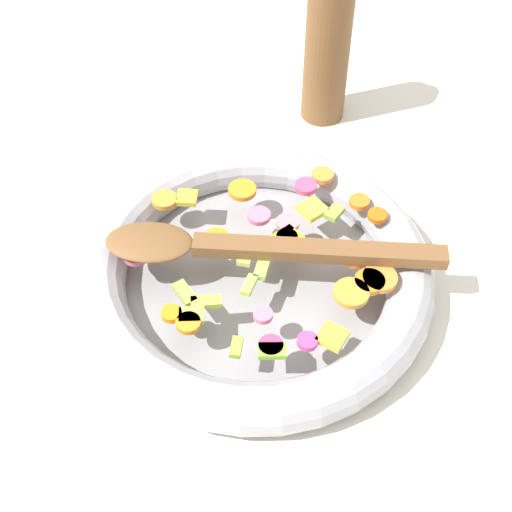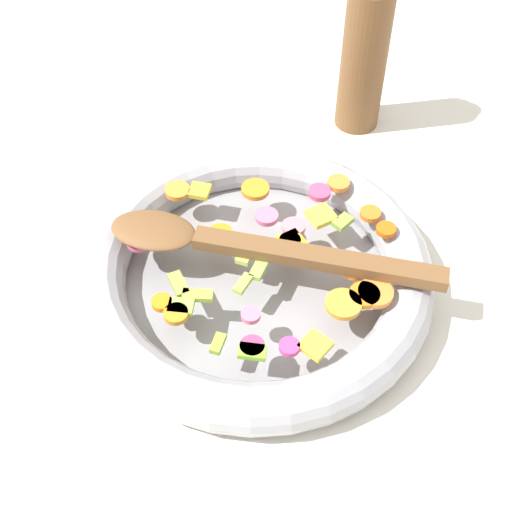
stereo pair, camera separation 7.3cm
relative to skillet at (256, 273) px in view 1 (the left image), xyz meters
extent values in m
plane|color=silver|center=(0.00, 0.00, -0.02)|extent=(4.00, 4.00, 0.00)
cylinder|color=gray|center=(0.00, 0.00, -0.02)|extent=(0.32, 0.32, 0.01)
torus|color=#9E9EA5|center=(0.00, 0.00, 0.00)|extent=(0.37, 0.37, 0.05)
cylinder|color=#D95F12|center=(0.01, -0.14, 0.03)|extent=(0.02, 0.02, 0.01)
cylinder|color=orange|center=(0.11, 0.07, 0.03)|extent=(0.03, 0.03, 0.01)
cylinder|color=orange|center=(0.03, 0.03, 0.03)|extent=(0.04, 0.04, 0.01)
cylinder|color=orange|center=(-0.06, 0.09, 0.03)|extent=(0.03, 0.03, 0.01)
cylinder|color=orange|center=(0.04, -0.13, 0.03)|extent=(0.03, 0.03, 0.01)
cylinder|color=orange|center=(-0.05, 0.10, 0.03)|extent=(0.02, 0.02, 0.01)
cylinder|color=orange|center=(-0.08, -0.07, 0.03)|extent=(0.05, 0.05, 0.01)
cylinder|color=orange|center=(-0.03, -0.10, 0.03)|extent=(0.04, 0.04, 0.01)
cylinder|color=orange|center=(-0.07, -0.11, 0.03)|extent=(0.05, 0.05, 0.01)
cylinder|color=orange|center=(0.09, -0.02, 0.03)|extent=(0.03, 0.03, 0.01)
cylinder|color=orange|center=(0.09, -0.11, 0.03)|extent=(0.03, 0.03, 0.01)
cylinder|color=orange|center=(-0.07, -0.10, 0.03)|extent=(0.03, 0.03, 0.01)
cube|color=#94D050|center=(-0.02, 0.00, 0.03)|extent=(0.03, 0.03, 0.01)
cube|color=#87BA40|center=(0.03, -0.10, 0.03)|extent=(0.02, 0.03, 0.01)
cube|color=#96C143|center=(0.05, 0.08, 0.03)|extent=(0.03, 0.03, 0.01)
cube|color=#80C334|center=(-0.12, 0.02, 0.03)|extent=(0.02, 0.03, 0.01)
cube|color=#8CB539|center=(-0.10, 0.05, 0.03)|extent=(0.02, 0.02, 0.01)
cube|color=#9EBF3F|center=(-0.04, 0.07, 0.03)|extent=(0.02, 0.03, 0.01)
cube|color=#A8C74C|center=(-0.05, 0.08, 0.03)|extent=(0.02, 0.03, 0.01)
cube|color=#B9CD55|center=(0.00, 0.01, 0.03)|extent=(0.03, 0.02, 0.01)
cube|color=#B8D64E|center=(-0.04, 0.02, 0.03)|extent=(0.03, 0.02, 0.01)
cube|color=#94AB44|center=(-0.03, 0.08, 0.03)|extent=(0.03, 0.02, 0.01)
cylinder|color=#DB4086|center=(-0.12, -0.01, 0.03)|extent=(0.03, 0.03, 0.01)
cylinder|color=#E04582|center=(0.01, -0.04, 0.03)|extent=(0.03, 0.03, 0.01)
cylinder|color=#C43D6D|center=(-0.11, 0.02, 0.03)|extent=(0.03, 0.03, 0.01)
cylinder|color=pink|center=(0.05, -0.02, 0.03)|extent=(0.03, 0.03, 0.01)
cylinder|color=#E14874|center=(0.08, -0.08, 0.03)|extent=(0.03, 0.03, 0.01)
cylinder|color=pink|center=(0.03, -0.05, 0.03)|extent=(0.04, 0.04, 0.01)
cylinder|color=#D95885|center=(0.04, 0.12, 0.03)|extent=(0.03, 0.03, 0.01)
cylinder|color=pink|center=(-0.07, 0.02, 0.03)|extent=(0.02, 0.02, 0.01)
cube|color=yellow|center=(0.01, -0.04, 0.03)|extent=(0.03, 0.03, 0.01)
cube|color=yellow|center=(0.10, 0.05, 0.03)|extent=(0.03, 0.03, 0.01)
cube|color=gold|center=(-0.12, -0.04, 0.03)|extent=(0.04, 0.04, 0.01)
cube|color=yellow|center=(0.04, -0.08, 0.03)|extent=(0.03, 0.03, 0.01)
cube|color=brown|center=(-0.02, -0.06, 0.04)|extent=(0.12, 0.25, 0.01)
ellipsoid|color=brown|center=(0.04, 0.10, 0.04)|extent=(0.09, 0.10, 0.01)
cylinder|color=brown|center=(0.25, -0.18, 0.07)|extent=(0.06, 0.06, 0.19)
camera|label=1|loc=(-0.45, 0.15, 0.58)|focal=50.00mm
camera|label=2|loc=(-0.47, 0.08, 0.58)|focal=50.00mm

